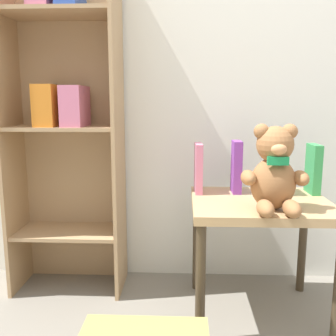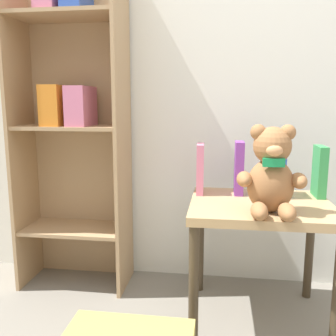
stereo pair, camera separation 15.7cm
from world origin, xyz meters
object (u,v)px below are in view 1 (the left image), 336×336
at_px(display_table, 260,218).
at_px(book_standing_blue, 275,170).
at_px(teddy_bear, 274,172).
at_px(book_standing_purple, 236,167).
at_px(bookshelf_side, 66,109).
at_px(book_standing_pink, 198,168).
at_px(book_standing_green, 313,169).

bearing_deg(display_table, book_standing_blue, 56.46).
bearing_deg(teddy_bear, book_standing_purple, 110.22).
bearing_deg(teddy_bear, bookshelf_side, 156.79).
distance_m(teddy_bear, book_standing_purple, 0.31).
relative_size(bookshelf_side, book_standing_pink, 7.19).
bearing_deg(book_standing_pink, book_standing_blue, -2.64).
height_order(bookshelf_side, teddy_bear, bookshelf_side).
bearing_deg(book_standing_blue, book_standing_green, 1.93).
relative_size(book_standing_blue, book_standing_green, 0.95).
bearing_deg(book_standing_green, book_standing_blue, -177.01).
distance_m(display_table, teddy_bear, 0.28).
xyz_separation_m(bookshelf_side, book_standing_pink, (0.66, -0.12, -0.27)).
relative_size(bookshelf_side, book_standing_purple, 6.82).
height_order(book_standing_pink, book_standing_purple, book_standing_purple).
height_order(display_table, teddy_bear, teddy_bear).
bearing_deg(teddy_bear, display_table, 96.92).
height_order(display_table, book_standing_green, book_standing_green).
distance_m(bookshelf_side, teddy_bear, 1.05).
xyz_separation_m(book_standing_blue, book_standing_green, (0.18, 0.01, 0.01)).
relative_size(teddy_bear, book_standing_green, 1.48).
distance_m(book_standing_pink, book_standing_purple, 0.18).
height_order(teddy_bear, book_standing_pink, teddy_bear).
bearing_deg(book_standing_pink, book_standing_green, -1.30).
height_order(book_standing_blue, book_standing_green, book_standing_green).
xyz_separation_m(book_standing_pink, book_standing_blue, (0.36, -0.00, -0.01)).
relative_size(teddy_bear, book_standing_pink, 1.47).
xyz_separation_m(display_table, book_standing_green, (0.27, 0.15, 0.19)).
bearing_deg(book_standing_green, book_standing_pink, -179.68).
xyz_separation_m(teddy_bear, book_standing_purple, (-0.11, 0.29, -0.03)).
height_order(teddy_bear, book_standing_green, teddy_bear).
bearing_deg(book_standing_pink, teddy_bear, -46.95).
bearing_deg(book_standing_pink, bookshelf_side, 167.47).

